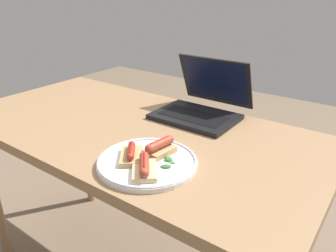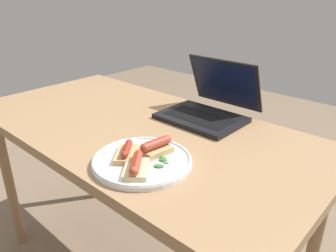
# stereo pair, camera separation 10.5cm
# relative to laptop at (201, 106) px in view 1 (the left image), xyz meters

# --- Properties ---
(desk) EXTENTS (1.39, 0.70, 0.76)m
(desk) POSITION_rel_laptop_xyz_m (-0.16, -0.24, -0.11)
(desk) COLOR #93704C
(desk) RESTS_ON ground_plane
(laptop) EXTENTS (0.31, 0.31, 0.22)m
(laptop) POSITION_rel_laptop_xyz_m (0.00, 0.00, 0.00)
(laptop) COLOR black
(laptop) RESTS_ON desk
(plate) EXTENTS (0.29, 0.29, 0.02)m
(plate) POSITION_rel_laptop_xyz_m (0.07, -0.42, -0.03)
(plate) COLOR silver
(plate) RESTS_ON desk
(sausage_toast_left) EXTENTS (0.12, 0.12, 0.04)m
(sausage_toast_left) POSITION_rel_laptop_xyz_m (0.03, -0.44, -0.01)
(sausage_toast_left) COLOR tan
(sausage_toast_left) RESTS_ON plate
(sausage_toast_middle) EXTENTS (0.07, 0.11, 0.05)m
(sausage_toast_middle) POSITION_rel_laptop_xyz_m (0.08, -0.37, -0.01)
(sausage_toast_middle) COLOR tan
(sausage_toast_middle) RESTS_ON plate
(sausage_toast_right) EXTENTS (0.12, 0.12, 0.04)m
(sausage_toast_right) POSITION_rel_laptop_xyz_m (0.11, -0.48, -0.01)
(sausage_toast_right) COLOR #D6B784
(sausage_toast_right) RESTS_ON plate
(salad_pile) EXTENTS (0.05, 0.07, 0.01)m
(salad_pile) POSITION_rel_laptop_xyz_m (0.13, -0.40, -0.02)
(salad_pile) COLOR #2D662D
(salad_pile) RESTS_ON plate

